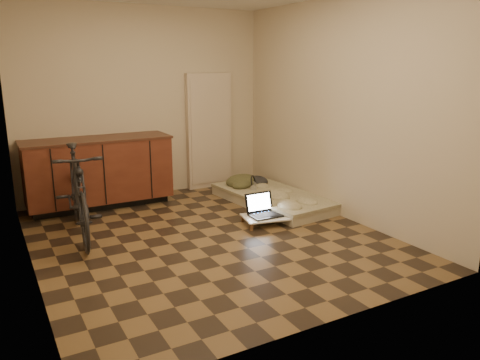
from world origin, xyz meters
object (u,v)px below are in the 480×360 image
bicycle (78,188)px  lap_desk (268,217)px  futon (273,198)px  laptop (263,211)px

bicycle → lap_desk: size_ratio=2.61×
futon → lap_desk: 0.83m
futon → laptop: size_ratio=5.15×
bicycle → laptop: size_ratio=4.67×
laptop → futon: bearing=49.7°
futon → lap_desk: (-0.50, -0.66, 0.01)m
bicycle → futon: bicycle is taller
lap_desk → bicycle: bearing=174.1°
futon → laptop: (-0.53, -0.60, 0.07)m
bicycle → lap_desk: 2.15m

